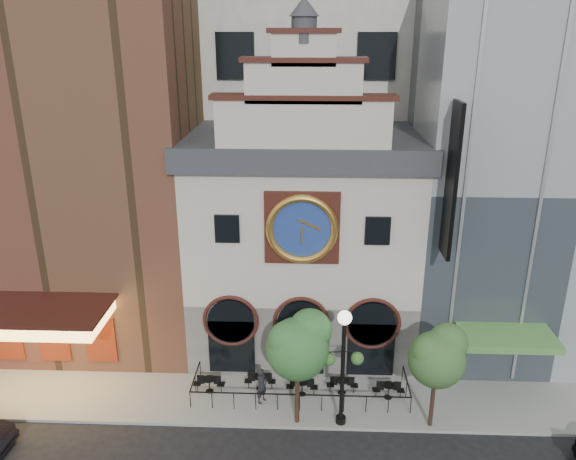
% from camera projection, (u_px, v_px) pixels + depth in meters
% --- Properties ---
extents(ground, '(120.00, 120.00, 0.00)m').
position_uv_depth(ground, '(299.00, 430.00, 26.01)').
color(ground, black).
rests_on(ground, ground).
extents(sidewalk, '(44.00, 5.00, 0.15)m').
position_uv_depth(sidewalk, '(300.00, 395.00, 28.33)').
color(sidewalk, gray).
rests_on(sidewalk, ground).
extents(clock_building, '(12.60, 8.78, 18.65)m').
position_uv_depth(clock_building, '(303.00, 236.00, 31.06)').
color(clock_building, '#605E5B').
rests_on(clock_building, ground).
extents(theater_building, '(14.00, 15.60, 25.00)m').
position_uv_depth(theater_building, '(73.00, 121.00, 31.52)').
color(theater_building, brown).
rests_on(theater_building, ground).
extents(retail_building, '(14.00, 14.40, 20.00)m').
position_uv_depth(retail_building, '(536.00, 168.00, 31.41)').
color(retail_building, gray).
rests_on(retail_building, ground).
extents(cafe_railing, '(10.60, 2.60, 0.90)m').
position_uv_depth(cafe_railing, '(300.00, 386.00, 28.15)').
color(cafe_railing, black).
rests_on(cafe_railing, sidewalk).
extents(bistro_0, '(1.58, 0.68, 0.90)m').
position_uv_depth(bistro_0, '(209.00, 384.00, 28.33)').
color(bistro_0, black).
rests_on(bistro_0, sidewalk).
extents(bistro_1, '(1.58, 0.68, 0.90)m').
position_uv_depth(bistro_1, '(260.00, 381.00, 28.54)').
color(bistro_1, black).
rests_on(bistro_1, sidewalk).
extents(bistro_2, '(1.58, 0.68, 0.90)m').
position_uv_depth(bistro_2, '(302.00, 387.00, 28.09)').
color(bistro_2, black).
rests_on(bistro_2, sidewalk).
extents(bistro_3, '(1.58, 0.68, 0.90)m').
position_uv_depth(bistro_3, '(342.00, 385.00, 28.23)').
color(bistro_3, black).
rests_on(bistro_3, sidewalk).
extents(bistro_4, '(1.58, 0.68, 0.90)m').
position_uv_depth(bistro_4, '(388.00, 390.00, 27.85)').
color(bistro_4, black).
rests_on(bistro_4, sidewalk).
extents(pedestrian, '(0.74, 0.82, 1.87)m').
position_uv_depth(pedestrian, '(262.00, 386.00, 27.39)').
color(pedestrian, black).
rests_on(pedestrian, sidewalk).
extents(lamppost, '(1.87, 0.72, 5.86)m').
position_uv_depth(lamppost, '(343.00, 356.00, 25.02)').
color(lamppost, black).
rests_on(lamppost, sidewalk).
extents(tree_left, '(2.95, 2.84, 5.68)m').
position_uv_depth(tree_left, '(299.00, 344.00, 24.94)').
color(tree_left, '#382619').
rests_on(tree_left, sidewalk).
extents(tree_right, '(2.65, 2.56, 5.11)m').
position_uv_depth(tree_right, '(438.00, 355.00, 24.85)').
color(tree_right, '#382619').
rests_on(tree_right, sidewalk).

